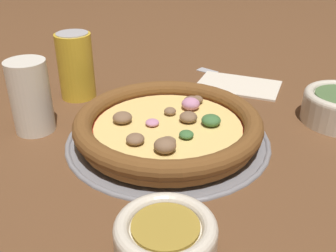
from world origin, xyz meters
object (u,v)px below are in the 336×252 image
pizza_tray (168,138)px  drinking_cup (31,97)px  fork (230,77)px  napkin (238,84)px  bowl_near (166,240)px  pizza (168,125)px  beverage_can (76,66)px

pizza_tray → drinking_cup: size_ratio=2.70×
drinking_cup → fork: 0.42m
drinking_cup → napkin: size_ratio=0.61×
pizza_tray → bowl_near: bearing=138.7°
fork → napkin: bearing=142.4°
pizza → beverage_can: 0.24m
napkin → pizza_tray: bearing=105.5°
pizza → napkin: (0.07, -0.25, -0.02)m
napkin → beverage_can: bearing=58.3°
bowl_near → napkin: 0.48m
pizza_tray → pizza: bearing=-119.1°
pizza_tray → beverage_can: beverage_can is taller
fork → beverage_can: beverage_can is taller
pizza_tray → pizza: pizza is taller
pizza → fork: (0.11, -0.27, -0.02)m
drinking_cup → beverage_can: size_ratio=0.95×
bowl_near → beverage_can: 0.45m
pizza_tray → beverage_can: (0.24, 0.02, 0.06)m
pizza_tray → beverage_can: bearing=5.4°
napkin → beverage_can: size_ratio=1.55×
pizza_tray → drinking_cup: 0.23m
napkin → fork: bearing=-28.2°
pizza_tray → pizza: (-0.00, -0.00, 0.02)m
bowl_near → pizza_tray: bearing=-41.3°
bowl_near → beverage_can: (0.42, -0.14, 0.03)m
fork → bowl_near: bearing=114.9°
bowl_near → pizza: bearing=-41.4°
bowl_near → drinking_cup: drinking_cup is taller
bowl_near → fork: size_ratio=0.55×
drinking_cup → beverage_can: 0.14m
beverage_can → fork: bearing=-113.0°
pizza_tray → drinking_cup: drinking_cup is taller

